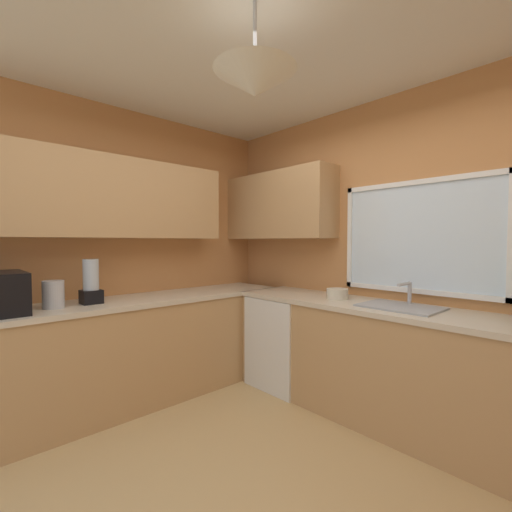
{
  "coord_description": "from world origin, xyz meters",
  "views": [
    {
      "loc": [
        1.36,
        -1.25,
        1.41
      ],
      "look_at": [
        -0.74,
        0.69,
        1.3
      ],
      "focal_mm": 24.45,
      "sensor_mm": 36.0,
      "label": 1
    }
  ],
  "objects_px": {
    "sink_assembly": "(401,306)",
    "blender_appliance": "(91,284)",
    "bowl": "(337,294)",
    "dishwasher": "(287,340)",
    "kettle": "(53,294)"
  },
  "relations": [
    {
      "from": "dishwasher",
      "to": "sink_assembly",
      "type": "bearing_deg",
      "value": 1.88
    },
    {
      "from": "dishwasher",
      "to": "blender_appliance",
      "type": "distance_m",
      "value": 1.87
    },
    {
      "from": "bowl",
      "to": "dishwasher",
      "type": "bearing_deg",
      "value": -176.94
    },
    {
      "from": "bowl",
      "to": "blender_appliance",
      "type": "height_order",
      "value": "blender_appliance"
    },
    {
      "from": "kettle",
      "to": "blender_appliance",
      "type": "bearing_deg",
      "value": 94.15
    },
    {
      "from": "dishwasher",
      "to": "kettle",
      "type": "xyz_separation_m",
      "value": [
        -0.64,
        -1.9,
        0.58
      ]
    },
    {
      "from": "kettle",
      "to": "sink_assembly",
      "type": "height_order",
      "value": "kettle"
    },
    {
      "from": "kettle",
      "to": "sink_assembly",
      "type": "xyz_separation_m",
      "value": [
        1.76,
        1.94,
        -0.09
      ]
    },
    {
      "from": "bowl",
      "to": "sink_assembly",
      "type": "bearing_deg",
      "value": 0.7
    },
    {
      "from": "blender_appliance",
      "to": "kettle",
      "type": "bearing_deg",
      "value": -85.85
    },
    {
      "from": "kettle",
      "to": "blender_appliance",
      "type": "relative_size",
      "value": 0.58
    },
    {
      "from": "blender_appliance",
      "to": "bowl",
      "type": "bearing_deg",
      "value": 53.61
    },
    {
      "from": "blender_appliance",
      "to": "sink_assembly",
      "type": "bearing_deg",
      "value": 43.03
    },
    {
      "from": "sink_assembly",
      "to": "bowl",
      "type": "height_order",
      "value": "sink_assembly"
    },
    {
      "from": "sink_assembly",
      "to": "blender_appliance",
      "type": "xyz_separation_m",
      "value": [
        -1.78,
        -1.66,
        0.15
      ]
    }
  ]
}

